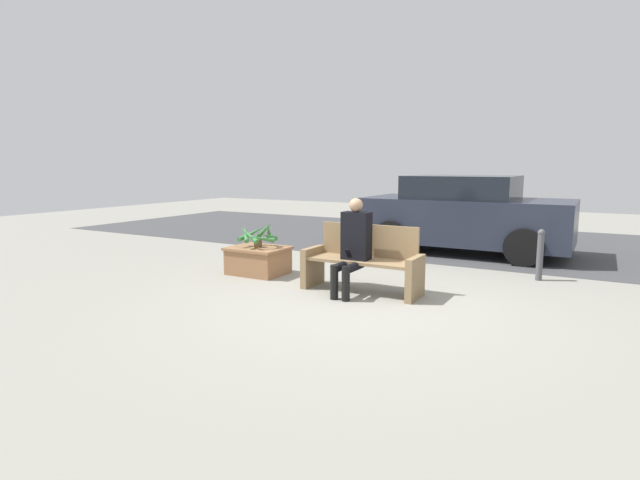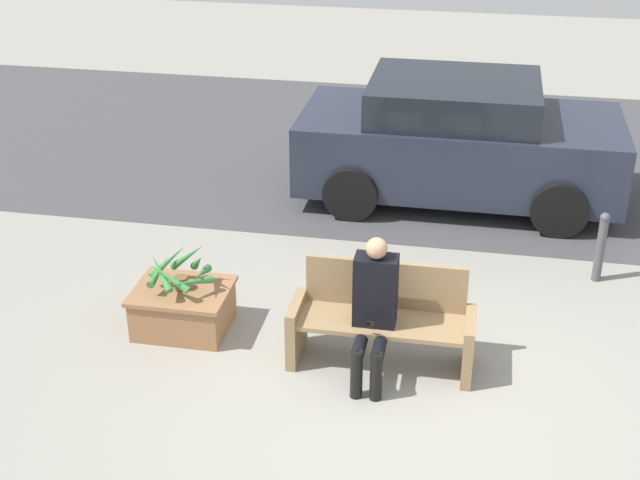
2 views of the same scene
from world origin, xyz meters
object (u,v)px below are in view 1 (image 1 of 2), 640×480
Objects in this scene: bench at (363,261)px; parked_car at (465,215)px; potted_plant at (257,235)px; planter_box at (258,259)px; person_seated at (353,243)px; bollard_post at (540,254)px.

parked_car reaches higher than bench.
parked_car is (2.32, 3.58, 0.12)m from potted_plant.
potted_plant is 0.17× the size of parked_car.
person_seated is at bearing -11.58° from planter_box.
parked_car is (2.32, 3.58, 0.51)m from planter_box.
person_seated is 1.99× the size of potted_plant.
person_seated is at bearing -11.34° from potted_plant.
planter_box is 1.39× the size of potted_plant.
bench is 1.90m from potted_plant.
person_seated reaches higher than bench.
bench is at bearing 73.56° from person_seated.
bollard_post is (2.00, 1.87, -0.01)m from bench.
person_seated is 1.92m from planter_box.
person_seated is 1.43× the size of planter_box.
parked_car is 5.02× the size of bollard_post.
bollard_post is at bearing 23.55° from planter_box.
potted_plant is 0.83× the size of bollard_post.
potted_plant reaches higher than bollard_post.
potted_plant is (-1.88, 0.17, 0.21)m from bench.
planter_box is at bearing 81.91° from potted_plant.
potted_plant is at bearing 174.70° from bench.
person_seated is 2.92m from bollard_post.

